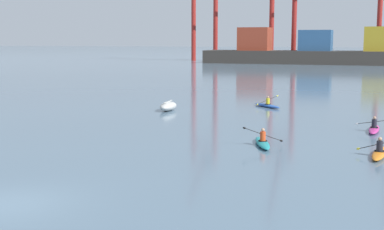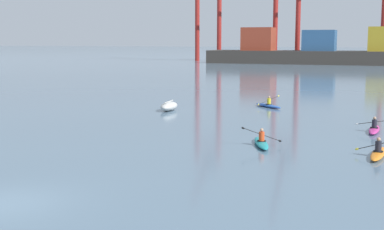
% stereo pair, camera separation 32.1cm
% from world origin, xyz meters
% --- Properties ---
extents(ground_plane, '(800.00, 800.00, 0.00)m').
position_xyz_m(ground_plane, '(0.00, 0.00, 0.00)').
color(ground_plane, slate).
extents(container_barge, '(52.24, 9.58, 8.52)m').
position_xyz_m(container_barge, '(-2.15, 111.84, 2.91)').
color(container_barge, '#38332D').
rests_on(container_barge, ground).
extents(capsized_dinghy, '(1.25, 2.66, 0.76)m').
position_xyz_m(capsized_dinghy, '(-3.95, 24.36, 0.35)').
color(capsized_dinghy, beige).
rests_on(capsized_dinghy, ground).
extents(kayak_teal, '(2.07, 3.40, 1.04)m').
position_xyz_m(kayak_teal, '(6.04, 13.01, 0.17)').
color(kayak_teal, teal).
rests_on(kayak_teal, ground).
extents(kayak_blue, '(2.90, 2.75, 0.98)m').
position_xyz_m(kayak_blue, '(3.09, 29.10, 0.17)').
color(kayak_blue, '#2856B2').
rests_on(kayak_blue, ground).
extents(kayak_magenta, '(2.26, 3.42, 0.95)m').
position_xyz_m(kayak_magenta, '(11.65, 19.59, 0.17)').
color(kayak_magenta, '#C13384').
rests_on(kayak_magenta, ground).
extents(kayak_orange, '(2.19, 3.44, 1.02)m').
position_xyz_m(kayak_orange, '(11.95, 12.33, 0.17)').
color(kayak_orange, orange).
rests_on(kayak_orange, ground).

